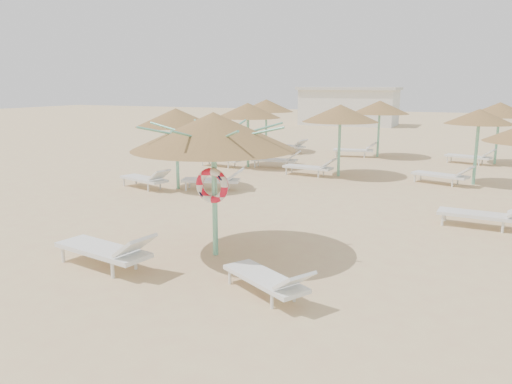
% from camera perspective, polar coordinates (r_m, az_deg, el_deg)
% --- Properties ---
extents(ground, '(120.00, 120.00, 0.00)m').
position_cam_1_polar(ground, '(10.06, -3.66, -7.83)').
color(ground, '#CEB67D').
rests_on(ground, ground).
extents(main_palapa, '(3.25, 3.25, 2.92)m').
position_cam_1_polar(main_palapa, '(9.88, -4.88, 6.88)').
color(main_palapa, '#72C6A3').
rests_on(main_palapa, ground).
extents(lounger_main_a, '(2.31, 1.06, 0.81)m').
position_cam_1_polar(lounger_main_a, '(9.91, -16.60, -6.30)').
color(lounger_main_a, white).
rests_on(lounger_main_a, ground).
extents(lounger_main_b, '(1.87, 1.41, 0.67)m').
position_cam_1_polar(lounger_main_b, '(8.30, 1.52, -9.91)').
color(lounger_main_b, white).
rests_on(lounger_main_b, ground).
extents(palapa_field, '(19.89, 13.57, 2.72)m').
position_cam_1_polar(palapa_field, '(19.65, 13.46, 8.55)').
color(palapa_field, '#72C6A3').
rests_on(palapa_field, ground).
extents(service_hut, '(8.40, 4.40, 3.25)m').
position_cam_1_polar(service_hut, '(44.64, 10.58, 9.64)').
color(service_hut, silver).
rests_on(service_hut, ground).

